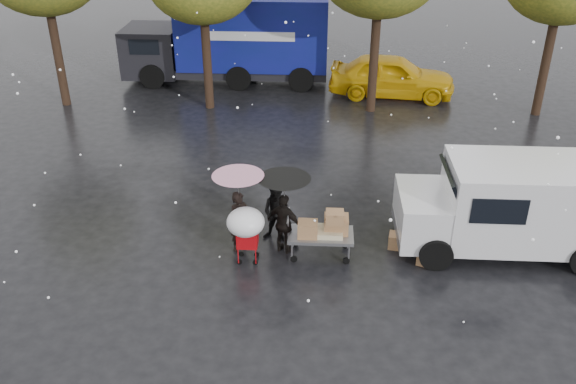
# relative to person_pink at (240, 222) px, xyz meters

# --- Properties ---
(ground) EXTENTS (90.00, 90.00, 0.00)m
(ground) POSITION_rel_person_pink_xyz_m (1.13, -0.59, -0.75)
(ground) COLOR black
(ground) RESTS_ON ground
(person_pink) EXTENTS (0.65, 0.63, 1.51)m
(person_pink) POSITION_rel_person_pink_xyz_m (0.00, 0.00, 0.00)
(person_pink) COLOR black
(person_pink) RESTS_ON ground
(person_middle) EXTENTS (0.84, 0.72, 1.50)m
(person_middle) POSITION_rel_person_pink_xyz_m (0.83, 0.45, -0.00)
(person_middle) COLOR black
(person_middle) RESTS_ON ground
(person_black) EXTENTS (0.95, 0.72, 1.50)m
(person_black) POSITION_rel_person_pink_xyz_m (1.04, -0.04, -0.00)
(person_black) COLOR black
(person_black) RESTS_ON ground
(umbrella_pink) EXTENTS (1.18, 1.18, 1.96)m
(umbrella_pink) POSITION_rel_person_pink_xyz_m (0.00, 0.00, 1.05)
(umbrella_pink) COLOR #4C4C4C
(umbrella_pink) RESTS_ON ground
(umbrella_black) EXTENTS (1.20, 1.20, 1.94)m
(umbrella_black) POSITION_rel_person_pink_xyz_m (1.04, -0.04, 1.03)
(umbrella_black) COLOR #4C4C4C
(umbrella_black) RESTS_ON ground
(vendor_cart) EXTENTS (1.52, 0.80, 1.27)m
(vendor_cart) POSITION_rel_person_pink_xyz_m (1.96, -0.16, -0.03)
(vendor_cart) COLOR slate
(vendor_cart) RESTS_ON ground
(shopping_cart) EXTENTS (0.84, 0.84, 1.46)m
(shopping_cart) POSITION_rel_person_pink_xyz_m (0.23, -0.63, 0.31)
(shopping_cart) COLOR red
(shopping_cart) RESTS_ON ground
(white_van) EXTENTS (4.91, 2.18, 2.20)m
(white_van) POSITION_rel_person_pink_xyz_m (6.28, 0.44, 0.41)
(white_van) COLOR silver
(white_van) RESTS_ON ground
(blue_truck) EXTENTS (8.30, 2.60, 3.50)m
(blue_truck) POSITION_rel_person_pink_xyz_m (-1.87, 12.57, 1.00)
(blue_truck) COLOR navy
(blue_truck) RESTS_ON ground
(box_ground_near) EXTENTS (0.57, 0.52, 0.42)m
(box_ground_near) POSITION_rel_person_pink_xyz_m (4.35, -0.37, -0.55)
(box_ground_near) COLOR brown
(box_ground_near) RESTS_ON ground
(box_ground_far) EXTENTS (0.51, 0.43, 0.35)m
(box_ground_far) POSITION_rel_person_pink_xyz_m (3.73, 0.28, -0.58)
(box_ground_far) COLOR brown
(box_ground_far) RESTS_ON ground
(yellow_taxi) EXTENTS (4.98, 2.43, 1.63)m
(yellow_taxi) POSITION_rel_person_pink_xyz_m (4.50, 11.08, 0.06)
(yellow_taxi) COLOR #DFA80B
(yellow_taxi) RESTS_ON ground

